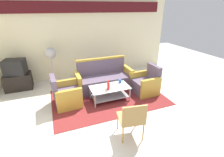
{
  "coord_description": "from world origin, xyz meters",
  "views": [
    {
      "loc": [
        -1.34,
        -3.0,
        2.48
      ],
      "look_at": [
        0.15,
        0.86,
        0.65
      ],
      "focal_mm": 26.08,
      "sensor_mm": 36.0,
      "label": 1
    }
  ],
  "objects": [
    {
      "name": "cup",
      "position": [
        0.46,
        1.0,
        0.46
      ],
      "size": [
        0.08,
        0.08,
        0.1
      ],
      "primitive_type": "cylinder",
      "color": "#2659A5",
      "rests_on": "coffee_table"
    },
    {
      "name": "coffee_table",
      "position": [
        0.08,
        0.84,
        0.27
      ],
      "size": [
        1.1,
        0.6,
        0.4
      ],
      "color": "silver",
      "rests_on": "rug"
    },
    {
      "name": "bottle_orange",
      "position": [
        0.02,
        0.81,
        0.5
      ],
      "size": [
        0.06,
        0.06,
        0.25
      ],
      "color": "#D85919",
      "rests_on": "coffee_table"
    },
    {
      "name": "bottle_red",
      "position": [
        -0.01,
        0.71,
        0.51
      ],
      "size": [
        0.07,
        0.07,
        0.27
      ],
      "color": "red",
      "rests_on": "coffee_table"
    },
    {
      "name": "rug",
      "position": [
        0.08,
        0.96,
        0.01
      ],
      "size": [
        3.21,
        2.08,
        0.01
      ],
      "primitive_type": "cube",
      "color": "maroon",
      "rests_on": "ground"
    },
    {
      "name": "television",
      "position": [
        -2.45,
        2.55,
        0.76
      ],
      "size": [
        0.68,
        0.56,
        0.48
      ],
      "rotation": [
        0.0,
        0.0,
        2.92
      ],
      "color": "black",
      "rests_on": "tv_stand"
    },
    {
      "name": "armchair_left",
      "position": [
        -1.11,
        1.04,
        0.29
      ],
      "size": [
        0.73,
        0.79,
        0.85
      ],
      "rotation": [
        0.0,
        0.0,
        -1.52
      ],
      "color": "#5B4C60",
      "rests_on": "rug"
    },
    {
      "name": "armchair_right",
      "position": [
        1.27,
        0.88,
        0.29
      ],
      "size": [
        0.72,
        0.78,
        0.85
      ],
      "rotation": [
        0.0,
        0.0,
        1.6
      ],
      "color": "#5B4C60",
      "rests_on": "rug"
    },
    {
      "name": "tv_stand",
      "position": [
        -2.45,
        2.55,
        0.26
      ],
      "size": [
        0.8,
        0.5,
        0.52
      ],
      "primitive_type": "cube",
      "color": "black",
      "rests_on": "ground"
    },
    {
      "name": "couch",
      "position": [
        0.16,
        1.61,
        0.32
      ],
      "size": [
        1.8,
        0.74,
        0.96
      ],
      "rotation": [
        0.0,
        0.0,
        3.14
      ],
      "color": "#5B4C60",
      "rests_on": "rug"
    },
    {
      "name": "ground_plane",
      "position": [
        0.0,
        0.0,
        0.0
      ],
      "size": [
        14.0,
        14.0,
        0.0
      ],
      "primitive_type": "plane",
      "color": "beige"
    },
    {
      "name": "wall_back",
      "position": [
        0.0,
        3.05,
        1.48
      ],
      "size": [
        6.52,
        0.19,
        2.8
      ],
      "color": "beige",
      "rests_on": "ground"
    },
    {
      "name": "pedestal_fan",
      "position": [
        -1.35,
        2.6,
        1.01
      ],
      "size": [
        0.36,
        0.36,
        1.27
      ],
      "color": "#2D2D33",
      "rests_on": "ground"
    },
    {
      "name": "wicker_chair",
      "position": [
        -0.04,
        -0.72,
        0.49
      ],
      "size": [
        0.55,
        0.55,
        0.84
      ],
      "rotation": [
        0.0,
        0.0,
        -0.17
      ],
      "color": "#AD844C",
      "rests_on": "ground"
    }
  ]
}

